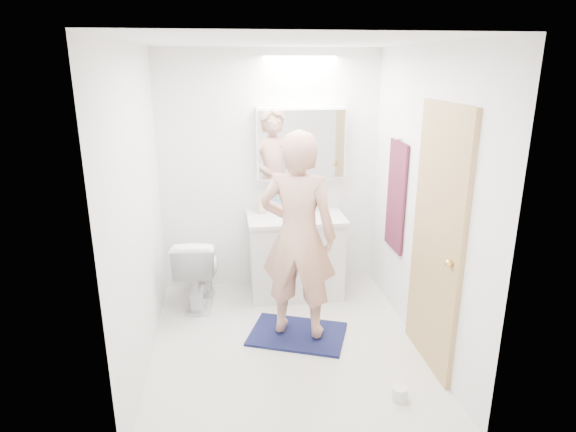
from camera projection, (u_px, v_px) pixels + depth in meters
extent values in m
plane|color=silver|center=(286.00, 344.00, 4.11)|extent=(2.50, 2.50, 0.00)
plane|color=white|center=(286.00, 41.00, 3.39)|extent=(2.50, 2.50, 0.00)
plane|color=white|center=(270.00, 173.00, 4.93)|extent=(2.50, 0.00, 2.50)
plane|color=white|center=(316.00, 274.00, 2.57)|extent=(2.50, 0.00, 2.50)
plane|color=white|center=(138.00, 213.00, 3.61)|extent=(0.00, 2.50, 2.50)
plane|color=white|center=(423.00, 202.00, 3.89)|extent=(0.00, 2.50, 2.50)
cube|color=silver|center=(296.00, 257.00, 4.93)|extent=(0.90, 0.55, 0.78)
cube|color=silver|center=(296.00, 218.00, 4.81)|extent=(0.95, 0.58, 0.04)
cylinder|color=white|center=(295.00, 214.00, 4.83)|extent=(0.36, 0.36, 0.03)
cylinder|color=#B6B7BA|center=(293.00, 202.00, 4.99)|extent=(0.02, 0.02, 0.16)
cube|color=white|center=(301.00, 143.00, 4.81)|extent=(0.88, 0.14, 0.70)
cube|color=silver|center=(302.00, 145.00, 4.74)|extent=(0.84, 0.01, 0.66)
imported|color=white|center=(198.00, 270.00, 4.71)|extent=(0.46, 0.73, 0.70)
cube|color=#121439|center=(297.00, 334.00, 4.24)|extent=(0.94, 0.80, 0.02)
imported|color=tan|center=(298.00, 236.00, 3.97)|extent=(0.74, 0.61, 1.73)
cube|color=tan|center=(437.00, 241.00, 3.61)|extent=(0.04, 0.80, 2.00)
sphere|color=gold|center=(449.00, 263.00, 3.34)|extent=(0.06, 0.06, 0.06)
cube|color=#1B133E|center=(396.00, 196.00, 4.43)|extent=(0.02, 0.42, 1.00)
cylinder|color=silver|center=(398.00, 139.00, 4.28)|extent=(0.07, 0.02, 0.02)
imported|color=beige|center=(262.00, 202.00, 4.87)|extent=(0.12, 0.12, 0.22)
imported|color=#5891BD|center=(277.00, 203.00, 4.93)|extent=(0.11, 0.11, 0.18)
imported|color=#4360CA|center=(311.00, 206.00, 4.96)|extent=(0.13, 0.13, 0.10)
cylinder|color=silver|center=(400.00, 394.00, 3.42)|extent=(0.11, 0.11, 0.10)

